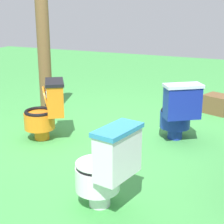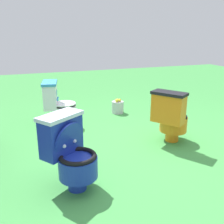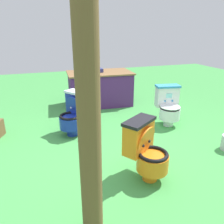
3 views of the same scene
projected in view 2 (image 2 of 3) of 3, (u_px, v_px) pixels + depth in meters
name	position (u px, v px, depth m)	size (l,w,h in m)	color
ground	(135.00, 155.00, 3.21)	(14.00, 14.00, 0.00)	#429947
toilet_orange	(171.00, 116.00, 3.47)	(0.61, 0.63, 0.73)	orange
toilet_blue	(70.00, 152.00, 2.46)	(0.63, 0.61, 0.73)	#192D9E
toilet_white	(58.00, 104.00, 4.05)	(0.49, 0.56, 0.73)	white
lemon_bucket	(118.00, 107.00, 4.81)	(0.22, 0.22, 0.28)	#B7B7BF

